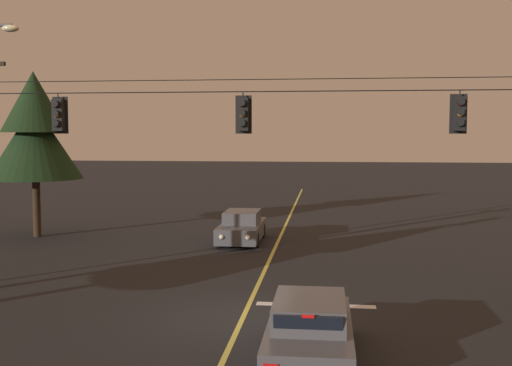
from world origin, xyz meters
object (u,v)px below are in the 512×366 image
traffic_light_leftmost (58,115)px  car_waiting_near_lane (310,331)px  traffic_light_left_inner (243,114)px  car_oncoming_lead (242,227)px  traffic_light_centre (459,114)px  tree_verge_near (34,131)px

traffic_light_leftmost → car_waiting_near_lane: size_ratio=0.28×
traffic_light_left_inner → car_oncoming_lead: 10.71m
traffic_light_leftmost → car_oncoming_lead: bearing=65.7°
traffic_light_left_inner → traffic_light_centre: (6.14, 0.00, 0.00)m
traffic_light_left_inner → traffic_light_centre: bearing=0.0°
traffic_light_centre → car_oncoming_lead: 13.00m
traffic_light_centre → traffic_light_left_inner: bearing=180.0°
car_waiting_near_lane → car_oncoming_lead: same height
traffic_light_centre → car_waiting_near_lane: 7.95m
car_waiting_near_lane → car_oncoming_lead: 14.78m
traffic_light_centre → car_oncoming_lead: traffic_light_centre is taller
traffic_light_leftmost → tree_verge_near: size_ratio=0.16×
traffic_light_centre → tree_verge_near: 19.86m
traffic_light_left_inner → tree_verge_near: 14.82m
traffic_light_centre → car_waiting_near_lane: size_ratio=0.28×
car_waiting_near_lane → traffic_light_left_inner: bearing=113.4°
traffic_light_centre → car_oncoming_lead: (-7.49, 9.47, -4.80)m
car_waiting_near_lane → traffic_light_centre: bearing=50.7°
traffic_light_leftmost → tree_verge_near: bearing=119.8°
traffic_light_left_inner → car_oncoming_lead: (-1.36, 9.47, -4.80)m
car_waiting_near_lane → tree_verge_near: (-13.31, 14.60, 4.37)m
car_oncoming_lead → tree_verge_near: 10.76m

